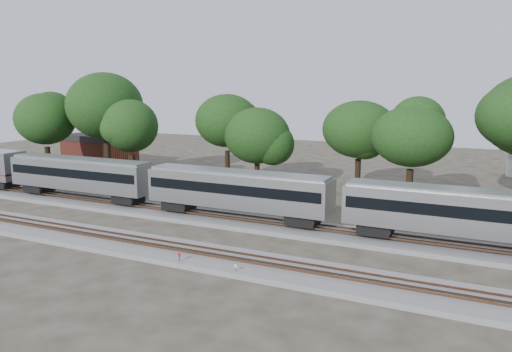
# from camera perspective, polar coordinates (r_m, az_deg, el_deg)

# --- Properties ---
(ground) EXTENTS (160.00, 160.00, 0.00)m
(ground) POSITION_cam_1_polar(r_m,az_deg,el_deg) (43.99, -8.92, -6.83)
(ground) COLOR #383328
(ground) RESTS_ON ground
(track_far) EXTENTS (160.00, 5.00, 0.73)m
(track_far) POSITION_cam_1_polar(r_m,az_deg,el_deg) (48.79, -4.91, -4.80)
(track_far) COLOR slate
(track_far) RESTS_ON ground
(track_near) EXTENTS (160.00, 5.00, 0.73)m
(track_near) POSITION_cam_1_polar(r_m,az_deg,el_deg) (40.87, -12.13, -7.96)
(track_near) COLOR slate
(track_near) RESTS_ON ground
(train) EXTENTS (133.91, 3.27, 4.82)m
(train) POSITION_cam_1_polar(r_m,az_deg,el_deg) (41.61, 22.73, -3.75)
(train) COLOR #B1B3B8
(train) RESTS_ON ground
(switch_stand_red) EXTENTS (0.32, 0.12, 1.03)m
(switch_stand_red) POSITION_cam_1_polar(r_m,az_deg,el_deg) (36.71, -8.75, -9.21)
(switch_stand_red) COLOR #512D19
(switch_stand_red) RESTS_ON ground
(switch_stand_white) EXTENTS (0.27, 0.13, 0.88)m
(switch_stand_white) POSITION_cam_1_polar(r_m,az_deg,el_deg) (34.51, -2.35, -10.54)
(switch_stand_white) COLOR #512D19
(switch_stand_white) RESTS_ON ground
(switch_lever) EXTENTS (0.56, 0.41, 0.30)m
(switch_lever) POSITION_cam_1_polar(r_m,az_deg,el_deg) (35.92, -5.35, -10.43)
(switch_lever) COLOR #512D19
(switch_lever) RESTS_ON ground
(brick_building) EXTENTS (11.66, 8.95, 5.17)m
(brick_building) POSITION_cam_1_polar(r_m,az_deg,el_deg) (86.13, -17.43, 2.88)
(brick_building) COLOR brown
(brick_building) RESTS_ON ground
(tree_0) EXTENTS (8.56, 8.56, 12.07)m
(tree_0) POSITION_cam_1_polar(r_m,az_deg,el_deg) (75.19, -22.96, 6.01)
(tree_0) COLOR black
(tree_0) RESTS_ON ground
(tree_1) EXTENTS (10.40, 10.40, 14.67)m
(tree_1) POSITION_cam_1_polar(r_m,az_deg,el_deg) (71.52, -16.87, 7.67)
(tree_1) COLOR black
(tree_1) RESTS_ON ground
(tree_2) EXTENTS (8.08, 8.08, 11.40)m
(tree_2) POSITION_cam_1_polar(r_m,az_deg,el_deg) (64.75, -14.14, 5.55)
(tree_2) COLOR black
(tree_2) RESTS_ON ground
(tree_3) EXTENTS (8.62, 8.62, 12.15)m
(tree_3) POSITION_cam_1_polar(r_m,az_deg,el_deg) (64.86, -3.33, 6.32)
(tree_3) COLOR black
(tree_3) RESTS_ON ground
(tree_4) EXTENTS (6.99, 6.99, 9.85)m
(tree_4) POSITION_cam_1_polar(r_m,az_deg,el_deg) (61.45, 0.13, 4.62)
(tree_4) COLOR black
(tree_4) RESTS_ON ground
(tree_5) EXTENTS (7.90, 7.90, 11.14)m
(tree_5) POSITION_cam_1_polar(r_m,az_deg,el_deg) (61.11, 11.72, 5.22)
(tree_5) COLOR black
(tree_5) RESTS_ON ground
(tree_6) EXTENTS (7.75, 7.75, 10.92)m
(tree_6) POSITION_cam_1_polar(r_m,az_deg,el_deg) (55.20, 17.39, 4.32)
(tree_6) COLOR black
(tree_6) RESTS_ON ground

